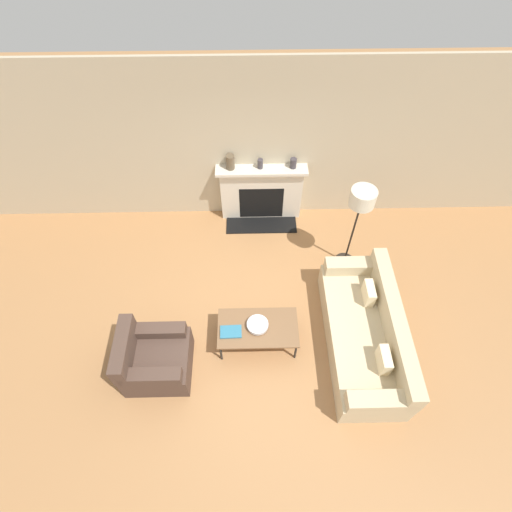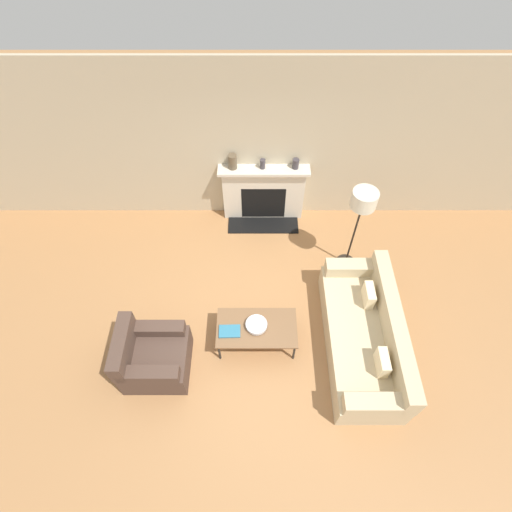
% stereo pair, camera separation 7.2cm
% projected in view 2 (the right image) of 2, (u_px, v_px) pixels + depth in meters
% --- Properties ---
extents(ground_plane, '(18.00, 18.00, 0.00)m').
position_uv_depth(ground_plane, '(254.00, 342.00, 5.88)').
color(ground_plane, '#A87547').
extents(wall_back, '(18.00, 0.06, 2.90)m').
position_uv_depth(wall_back, '(253.00, 146.00, 6.38)').
color(wall_back, '#BCAD8E').
rests_on(wall_back, ground_plane).
extents(fireplace, '(1.53, 0.59, 1.10)m').
position_uv_depth(fireplace, '(263.00, 194.00, 7.02)').
color(fireplace, beige).
rests_on(fireplace, ground_plane).
extents(couch, '(0.93, 2.25, 0.83)m').
position_uv_depth(couch, '(365.00, 335.00, 5.61)').
color(couch, '#CCB78E').
rests_on(couch, ground_plane).
extents(armchair_near, '(0.89, 0.82, 0.85)m').
position_uv_depth(armchair_near, '(151.00, 357.00, 5.40)').
color(armchair_near, '#4C382D').
rests_on(armchair_near, ground_plane).
extents(coffee_table, '(1.12, 0.62, 0.42)m').
position_uv_depth(coffee_table, '(256.00, 328.00, 5.59)').
color(coffee_table, brown).
rests_on(coffee_table, ground_plane).
extents(bowl, '(0.30, 0.30, 0.07)m').
position_uv_depth(bowl, '(256.00, 325.00, 5.54)').
color(bowl, silver).
rests_on(bowl, coffee_table).
extents(book, '(0.30, 0.20, 0.02)m').
position_uv_depth(book, '(229.00, 331.00, 5.51)').
color(book, teal).
rests_on(book, coffee_table).
extents(floor_lamp, '(0.37, 0.37, 1.63)m').
position_uv_depth(floor_lamp, '(361.00, 206.00, 5.69)').
color(floor_lamp, black).
rests_on(floor_lamp, ground_plane).
extents(mantel_vase_left, '(0.14, 0.14, 0.26)m').
position_uv_depth(mantel_vase_left, '(232.00, 162.00, 6.48)').
color(mantel_vase_left, brown).
rests_on(mantel_vase_left, fireplace).
extents(mantel_vase_center_left, '(0.09, 0.09, 0.17)m').
position_uv_depth(mantel_vase_center_left, '(262.00, 164.00, 6.51)').
color(mantel_vase_center_left, '#3D383D').
rests_on(mantel_vase_center_left, fireplace).
extents(mantel_vase_center_right, '(0.11, 0.11, 0.17)m').
position_uv_depth(mantel_vase_center_right, '(295.00, 164.00, 6.51)').
color(mantel_vase_center_right, '#3D383D').
rests_on(mantel_vase_center_right, fireplace).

